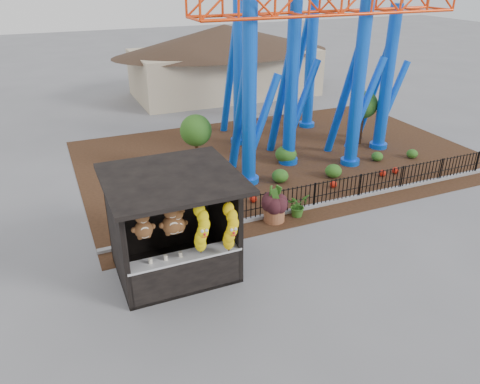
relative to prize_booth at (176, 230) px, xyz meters
name	(u,v)px	position (x,y,z in m)	size (l,w,h in m)	color
ground	(285,268)	(3.00, -0.89, -1.54)	(120.00, 120.00, 0.00)	slate
mulch_bed	(280,157)	(7.00, 7.11, -1.53)	(18.00, 12.00, 0.02)	#331E11
curb	(341,200)	(7.00, 2.11, -1.48)	(18.00, 0.18, 0.12)	gray
prize_booth	(176,230)	(0.00, 0.00, 0.00)	(3.50, 3.40, 3.12)	black
picket_fence	(362,186)	(7.90, 2.11, -1.04)	(12.20, 0.06, 1.00)	black
roller_coaster	(307,8)	(8.11, 7.34, 4.90)	(11.00, 6.37, 10.82)	blue
terracotta_planter	(274,213)	(3.99, 1.81, -1.25)	(0.73, 0.73, 0.58)	#985937
planter_foliage	(275,198)	(3.99, 1.81, -0.64)	(0.70, 0.70, 0.64)	black
potted_plant	(298,205)	(4.92, 1.81, -1.13)	(0.75, 0.65, 0.83)	#275F1C
landscaping	(312,162)	(7.64, 5.29, -1.22)	(9.04, 3.75, 0.77)	#2A581A
pavilion	(224,49)	(9.00, 19.11, 1.52)	(15.00, 15.00, 4.80)	#BFAD8C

